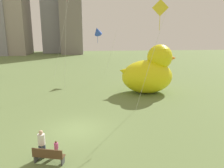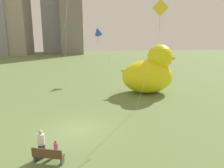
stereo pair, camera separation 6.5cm
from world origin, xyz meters
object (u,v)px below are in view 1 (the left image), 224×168
person_child (56,148)px  park_bench (48,155)px  person_adult (42,143)px  kite_yellow (160,12)px  giant_inflatable_duck (149,73)px  kite_blue (98,31)px

person_child → park_bench: bearing=-116.2°
person_adult → kite_yellow: bearing=36.0°
person_child → giant_inflatable_duck: size_ratio=0.14×
park_bench → giant_inflatable_duck: bearing=55.3°
person_child → kite_blue: (3.38, 21.18, 6.52)m
kite_blue → kite_yellow: size_ratio=0.84×
person_adult → giant_inflatable_duck: 15.91m
person_child → kite_yellow: size_ratio=0.10×
person_adult → giant_inflatable_duck: bearing=52.7°
kite_blue → kite_yellow: (4.18, -15.17, 1.32)m
person_child → giant_inflatable_duck: giant_inflatable_duck is taller
person_adult → person_child: 0.86m
person_child → kite_yellow: kite_yellow is taller
park_bench → person_adult: (-0.44, 0.63, 0.43)m
park_bench → giant_inflatable_duck: size_ratio=0.26×
person_child → kite_blue: 22.42m
park_bench → person_child: size_ratio=1.83×
person_child → kite_blue: size_ratio=0.12×
person_adult → kite_blue: size_ratio=0.21×
park_bench → kite_blue: (3.71, 21.85, 6.57)m
park_bench → giant_inflatable_duck: 16.20m
kite_blue → person_adult: bearing=-101.1°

